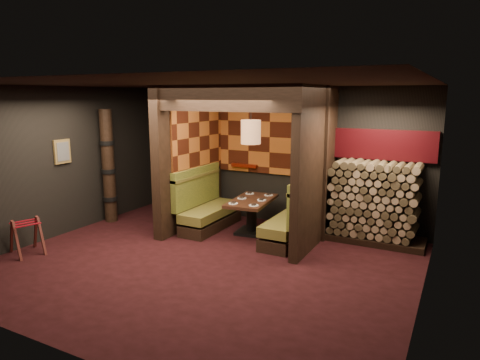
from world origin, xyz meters
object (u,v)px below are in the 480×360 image
booth_bench_left (206,209)px  dining_table (252,211)px  booth_bench_right (294,221)px  luggage_rack (27,235)px  totem_column (108,167)px  pendant_lamp (251,132)px  firewood_stack (378,203)px

booth_bench_left → dining_table: (0.98, 0.11, 0.05)m
booth_bench_right → luggage_rack: bearing=-145.0°
luggage_rack → totem_column: size_ratio=0.30×
booth_bench_left → pendant_lamp: bearing=3.6°
booth_bench_left → firewood_stack: (3.25, 0.70, 0.35)m
booth_bench_right → dining_table: booth_bench_right is taller
booth_bench_right → pendant_lamp: bearing=176.2°
totem_column → booth_bench_left: bearing=14.8°
booth_bench_right → booth_bench_left: bearing=180.0°
booth_bench_left → totem_column: totem_column is taller
booth_bench_left → booth_bench_right: (1.89, 0.00, 0.00)m
pendant_lamp → firewood_stack: (2.27, 0.64, -1.25)m
booth_bench_left → dining_table: size_ratio=1.17×
totem_column → booth_bench_right: bearing=7.9°
totem_column → pendant_lamp: bearing=11.3°
booth_bench_right → dining_table: size_ratio=1.17×
booth_bench_right → luggage_rack: size_ratio=2.22×
booth_bench_left → dining_table: 0.98m
dining_table → firewood_stack: size_ratio=0.79×
booth_bench_left → booth_bench_right: size_ratio=1.00×
totem_column → firewood_stack: 5.50m
firewood_stack → luggage_rack: bearing=-146.9°
dining_table → pendant_lamp: size_ratio=1.27×
luggage_rack → firewood_stack: bearing=33.1°
pendant_lamp → firewood_stack: pendant_lamp is taller
pendant_lamp → luggage_rack: (-2.92, -2.74, -1.67)m
luggage_rack → totem_column: totem_column is taller
dining_table → pendant_lamp: pendant_lamp is taller
booth_bench_left → pendant_lamp: (0.98, 0.06, 1.60)m
booth_bench_right → dining_table: 0.93m
booth_bench_right → luggage_rack: booth_bench_right is taller
totem_column → firewood_stack: (5.33, 1.25, -0.44)m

